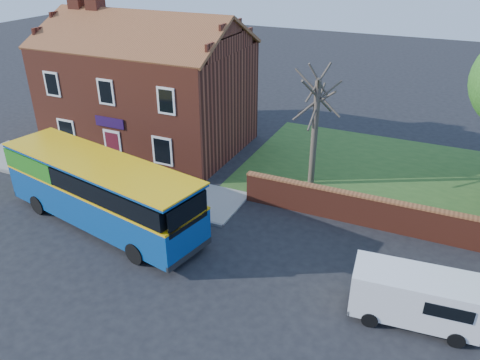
% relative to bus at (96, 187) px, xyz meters
% --- Properties ---
extents(ground, '(120.00, 120.00, 0.00)m').
position_rel_bus_xyz_m(ground, '(3.62, -2.02, -1.89)').
color(ground, black).
rests_on(ground, ground).
extents(pavement, '(18.00, 3.50, 0.12)m').
position_rel_bus_xyz_m(pavement, '(-3.38, 3.73, -1.83)').
color(pavement, gray).
rests_on(pavement, ground).
extents(kerb, '(18.00, 0.15, 0.14)m').
position_rel_bus_xyz_m(kerb, '(-3.38, 1.98, -1.82)').
color(kerb, slate).
rests_on(kerb, ground).
extents(grass_strip, '(26.00, 12.00, 0.04)m').
position_rel_bus_xyz_m(grass_strip, '(16.62, 10.98, -1.87)').
color(grass_strip, '#426B28').
rests_on(grass_strip, ground).
extents(shop_building, '(12.30, 8.13, 10.50)m').
position_rel_bus_xyz_m(shop_building, '(-3.40, 9.48, 1.53)').
color(shop_building, maroon).
rests_on(shop_building, ground).
extents(boundary_wall, '(22.00, 0.38, 1.60)m').
position_rel_bus_xyz_m(boundary_wall, '(16.62, 4.98, -1.08)').
color(boundary_wall, maroon).
rests_on(boundary_wall, ground).
extents(bus, '(11.27, 4.86, 3.33)m').
position_rel_bus_xyz_m(bus, '(0.00, 0.00, 0.00)').
color(bus, navy).
rests_on(bus, ground).
extents(van_near, '(4.57, 2.16, 1.95)m').
position_rel_bus_xyz_m(van_near, '(14.58, -0.66, -0.80)').
color(van_near, white).
rests_on(van_near, ground).
extents(bare_tree, '(2.42, 2.88, 6.46)m').
position_rel_bus_xyz_m(bare_tree, '(8.15, 8.07, 1.42)').
color(bare_tree, '#4C4238').
rests_on(bare_tree, ground).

